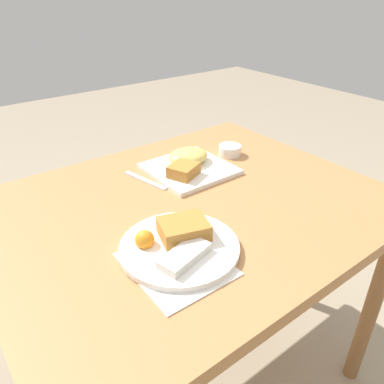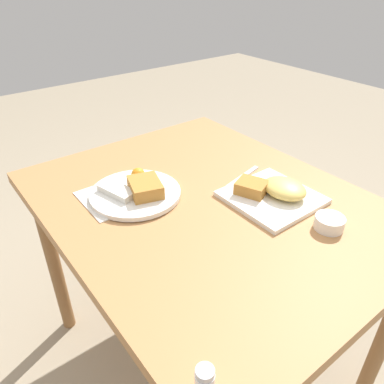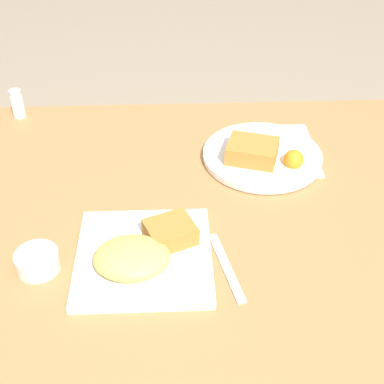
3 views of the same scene
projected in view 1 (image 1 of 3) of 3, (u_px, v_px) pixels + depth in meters
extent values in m
plane|color=gray|center=(190.00, 372.00, 1.40)|extent=(8.00, 8.00, 0.00)
cube|color=#B27A47|center=(190.00, 208.00, 1.04)|extent=(1.07, 0.85, 0.04)
cylinder|color=olive|center=(224.00, 210.00, 1.73)|extent=(0.05, 0.05, 0.71)
cylinder|color=olive|center=(9.00, 303.00, 1.23)|extent=(0.05, 0.05, 0.71)
cylinder|color=olive|center=(373.00, 305.00, 1.22)|extent=(0.05, 0.05, 0.71)
cube|color=silver|center=(176.00, 264.00, 0.81)|extent=(0.19, 0.22, 0.00)
cube|color=white|center=(189.00, 169.00, 1.20)|extent=(0.24, 0.24, 0.01)
ellipsoid|color=#EAC660|center=(188.00, 156.00, 1.21)|extent=(0.13, 0.11, 0.04)
cube|color=#B77A33|center=(184.00, 170.00, 1.13)|extent=(0.11, 0.10, 0.04)
cylinder|color=white|center=(179.00, 247.00, 0.84)|extent=(0.27, 0.27, 0.01)
cube|color=#B77A33|center=(184.00, 229.00, 0.86)|extent=(0.13, 0.11, 0.04)
cube|color=silver|center=(184.00, 256.00, 0.79)|extent=(0.13, 0.08, 0.02)
sphere|color=orange|center=(145.00, 240.00, 0.83)|extent=(0.04, 0.04, 0.04)
cylinder|color=white|center=(230.00, 150.00, 1.30)|extent=(0.08, 0.08, 0.04)
cylinder|color=#D1B775|center=(230.00, 146.00, 1.29)|extent=(0.06, 0.06, 0.00)
cube|color=silver|center=(145.00, 180.00, 1.14)|extent=(0.05, 0.17, 0.00)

